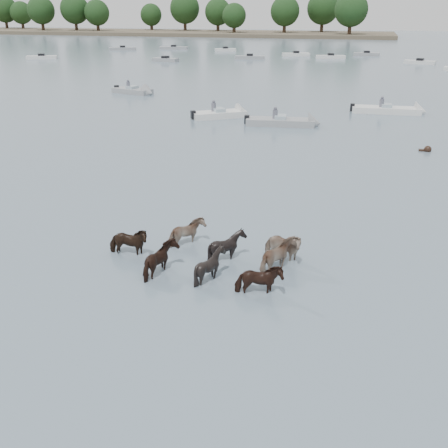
# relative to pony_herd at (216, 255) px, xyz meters

# --- Properties ---
(ground) EXTENTS (400.00, 400.00, 0.00)m
(ground) POSITION_rel_pony_herd_xyz_m (1.10, 0.03, -0.40)
(ground) COLOR #4A596A
(ground) RESTS_ON ground
(shoreline) EXTENTS (160.00, 30.00, 1.00)m
(shoreline) POSITION_rel_pony_herd_xyz_m (-68.90, 150.03, 0.10)
(shoreline) COLOR #4C4233
(shoreline) RESTS_ON ground
(pony_herd) EXTENTS (6.71, 3.91, 1.27)m
(pony_herd) POSITION_rel_pony_herd_xyz_m (0.00, 0.00, 0.00)
(pony_herd) COLOR black
(pony_herd) RESTS_ON ground
(swimming_pony) EXTENTS (0.72, 0.44, 0.44)m
(swimming_pony) POSITION_rel_pony_herd_xyz_m (8.05, 17.32, -0.30)
(swimming_pony) COLOR black
(swimming_pony) RESTS_ON ground
(motorboat_a) EXTENTS (4.65, 3.93, 1.92)m
(motorboat_a) POSITION_rel_pony_herd_xyz_m (-6.05, 24.28, -0.18)
(motorboat_a) COLOR silver
(motorboat_a) RESTS_ON ground
(motorboat_b) EXTENTS (5.58, 2.20, 1.92)m
(motorboat_b) POSITION_rel_pony_herd_xyz_m (-0.79, 22.41, -0.18)
(motorboat_b) COLOR gray
(motorboat_b) RESTS_ON ground
(motorboat_c) EXTENTS (6.01, 1.90, 1.92)m
(motorboat_c) POSITION_rel_pony_herd_xyz_m (6.74, 29.26, -0.18)
(motorboat_c) COLOR silver
(motorboat_c) RESTS_ON ground
(motorboat_f) EXTENTS (4.80, 2.74, 1.92)m
(motorboat_f) POSITION_rel_pony_herd_xyz_m (-17.53, 33.15, -0.18)
(motorboat_f) COLOR gray
(motorboat_f) RESTS_ON ground
(distant_flotilla) EXTENTS (103.51, 29.78, 0.93)m
(distant_flotilla) POSITION_rel_pony_herd_xyz_m (0.54, 75.81, -0.14)
(distant_flotilla) COLOR silver
(distant_flotilla) RESTS_ON ground
(treeline) EXTENTS (145.58, 24.44, 12.57)m
(treeline) POSITION_rel_pony_herd_xyz_m (-63.64, 151.26, 6.59)
(treeline) COLOR #382619
(treeline) RESTS_ON ground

